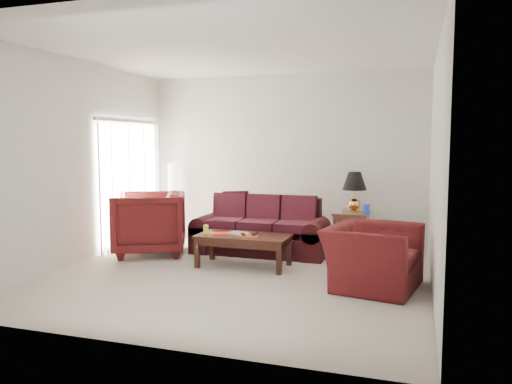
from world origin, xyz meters
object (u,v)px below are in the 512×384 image
(floor_lamp, at_px, (173,200))
(armchair_left, at_px, (149,223))
(end_table, at_px, (351,231))
(coffee_table, at_px, (244,251))
(armchair_right, at_px, (373,257))
(sofa, at_px, (260,226))

(floor_lamp, height_order, armchair_left, floor_lamp)
(end_table, xyz_separation_m, coffee_table, (-1.32, -1.70, -0.08))
(end_table, xyz_separation_m, armchair_right, (0.54, -2.18, 0.07))
(sofa, height_order, end_table, sofa)
(armchair_right, bearing_deg, floor_lamp, 71.02)
(sofa, height_order, armchair_right, sofa)
(floor_lamp, bearing_deg, sofa, -22.71)
(floor_lamp, relative_size, coffee_table, 1.07)
(sofa, distance_m, end_table, 1.57)
(armchair_right, bearing_deg, armchair_left, 88.35)
(armchair_left, xyz_separation_m, armchair_right, (3.58, -0.80, -0.12))
(sofa, relative_size, coffee_table, 1.63)
(armchair_right, height_order, coffee_table, armchair_right)
(end_table, bearing_deg, floor_lamp, 179.14)
(sofa, height_order, floor_lamp, floor_lamp)
(end_table, bearing_deg, sofa, -150.23)
(armchair_right, bearing_deg, coffee_table, 86.40)
(armchair_left, bearing_deg, end_table, 90.28)
(end_table, height_order, armchair_left, armchair_left)
(end_table, height_order, coffee_table, end_table)
(armchair_left, bearing_deg, floor_lamp, 167.72)
(end_table, distance_m, coffee_table, 2.15)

